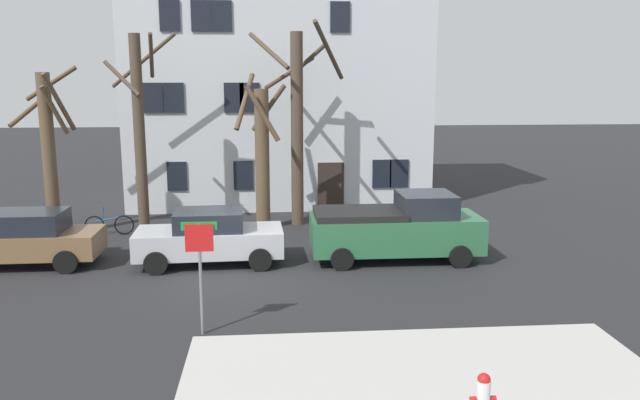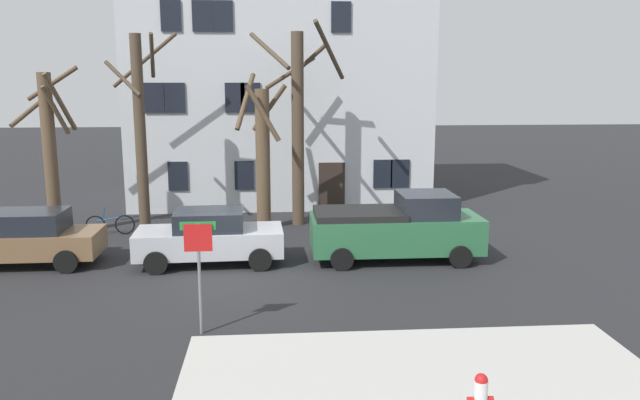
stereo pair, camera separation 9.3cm
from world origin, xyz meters
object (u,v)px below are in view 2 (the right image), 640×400
at_px(car_silver_sedan, 210,237).
at_px(bicycle_leaning, 110,225).
at_px(fire_hydrant, 480,397).
at_px(car_brown_wagon, 18,237).
at_px(tree_bare_end, 298,120).
at_px(pickup_truck_green, 397,228).
at_px(tree_bare_far, 262,153).
at_px(tree_bare_near, 50,148).
at_px(street_sign_pole, 199,256).
at_px(building_main, 280,68).
at_px(tree_bare_mid, 140,127).

height_order(car_silver_sedan, bicycle_leaning, car_silver_sedan).
relative_size(fire_hydrant, bicycle_leaning, 0.47).
xyz_separation_m(car_brown_wagon, bicycle_leaning, (1.75, 3.70, -0.50)).
distance_m(tree_bare_end, pickup_truck_green, 6.56).
bearing_deg(tree_bare_far, car_silver_sedan, -109.23).
bearing_deg(tree_bare_end, tree_bare_near, -172.37).
relative_size(car_brown_wagon, bicycle_leaning, 2.72).
bearing_deg(tree_bare_near, street_sign_pole, -56.50).
bearing_deg(street_sign_pole, tree_bare_end, 76.12).
xyz_separation_m(tree_bare_near, bicycle_leaning, (1.88, 0.01, -2.80)).
bearing_deg(bicycle_leaning, building_main, 46.67).
distance_m(car_silver_sedan, fire_hydrant, 10.84).
distance_m(tree_bare_mid, bicycle_leaning, 3.68).
height_order(tree_bare_mid, fire_hydrant, tree_bare_mid).
distance_m(tree_bare_near, tree_bare_far, 7.42).
bearing_deg(car_brown_wagon, building_main, 52.21).
bearing_deg(car_silver_sedan, bicycle_leaning, 135.02).
bearing_deg(fire_hydrant, bicycle_leaning, 124.14).
bearing_deg(building_main, tree_bare_end, -83.62).
xyz_separation_m(pickup_truck_green, bicycle_leaning, (-9.70, 3.93, -0.64)).
bearing_deg(car_silver_sedan, car_brown_wagon, 177.36).
distance_m(tree_bare_mid, tree_bare_end, 5.76).
distance_m(tree_bare_far, car_silver_sedan, 5.14).
bearing_deg(tree_bare_end, tree_bare_mid, -174.23).
bearing_deg(car_brown_wagon, tree_bare_mid, 55.93).
bearing_deg(pickup_truck_green, bicycle_leaning, 157.93).
height_order(tree_bare_near, tree_bare_mid, tree_bare_mid).
bearing_deg(street_sign_pole, car_silver_sedan, 93.42).
relative_size(tree_bare_mid, pickup_truck_green, 1.39).
height_order(building_main, tree_bare_near, building_main).
height_order(tree_bare_mid, street_sign_pole, tree_bare_mid).
distance_m(tree_bare_far, tree_bare_end, 1.90).
relative_size(tree_bare_far, bicycle_leaning, 3.29).
bearing_deg(bicycle_leaning, tree_bare_near, -179.65).
distance_m(tree_bare_mid, car_silver_sedan, 6.12).
relative_size(building_main, tree_bare_end, 1.79).
bearing_deg(street_sign_pole, tree_bare_mid, 107.60).
bearing_deg(building_main, car_silver_sedan, -102.24).
bearing_deg(pickup_truck_green, building_main, 108.01).
distance_m(building_main, tree_bare_near, 10.90).
relative_size(tree_bare_far, car_brown_wagon, 1.21).
xyz_separation_m(building_main, tree_bare_end, (0.61, -5.47, -2.03)).
height_order(tree_bare_near, fire_hydrant, tree_bare_near).
height_order(tree_bare_far, car_silver_sedan, tree_bare_far).
bearing_deg(building_main, tree_bare_mid, -130.22).
bearing_deg(tree_bare_near, tree_bare_end, 7.63).
relative_size(car_silver_sedan, bicycle_leaning, 2.54).
bearing_deg(pickup_truck_green, tree_bare_near, 161.29).
bearing_deg(bicycle_leaning, car_brown_wagon, -115.36).
xyz_separation_m(tree_bare_near, car_brown_wagon, (0.13, -3.68, -2.29)).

